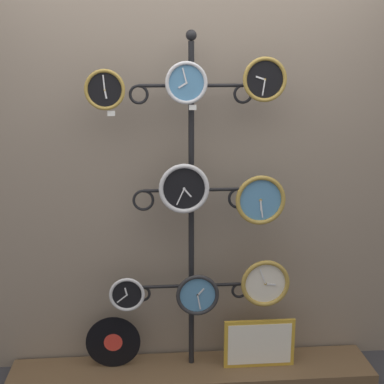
% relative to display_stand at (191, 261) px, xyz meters
% --- Properties ---
extents(shop_wall, '(4.40, 0.04, 2.80)m').
position_rel_display_stand_xyz_m(shop_wall, '(-0.00, 0.16, 0.68)').
color(shop_wall, gray).
rests_on(shop_wall, ground_plane).
extents(low_shelf, '(2.20, 0.36, 0.06)m').
position_rel_display_stand_xyz_m(low_shelf, '(-0.00, -0.06, -0.69)').
color(low_shelf, brown).
rests_on(low_shelf, ground_plane).
extents(display_stand, '(0.69, 0.34, 2.04)m').
position_rel_display_stand_xyz_m(display_stand, '(0.00, 0.00, 0.00)').
color(display_stand, black).
rests_on(display_stand, ground_plane).
extents(clock_top_left, '(0.21, 0.04, 0.21)m').
position_rel_display_stand_xyz_m(clock_top_left, '(-0.46, -0.10, 1.01)').
color(clock_top_left, black).
extents(clock_top_center, '(0.23, 0.04, 0.23)m').
position_rel_display_stand_xyz_m(clock_top_center, '(-0.03, -0.09, 1.04)').
color(clock_top_center, '#4C84B2').
extents(clock_top_right, '(0.24, 0.04, 0.24)m').
position_rel_display_stand_xyz_m(clock_top_right, '(0.39, -0.10, 1.06)').
color(clock_top_right, black).
extents(clock_middle_center, '(0.28, 0.04, 0.28)m').
position_rel_display_stand_xyz_m(clock_middle_center, '(-0.05, -0.10, 0.47)').
color(clock_middle_center, black).
extents(clock_middle_right, '(0.29, 0.04, 0.29)m').
position_rel_display_stand_xyz_m(clock_middle_right, '(0.38, -0.10, 0.39)').
color(clock_middle_right, '#4C84B2').
extents(clock_bottom_left, '(0.21, 0.04, 0.21)m').
position_rel_display_stand_xyz_m(clock_bottom_left, '(-0.38, -0.08, -0.16)').
color(clock_bottom_left, black).
extents(clock_bottom_center, '(0.25, 0.04, 0.25)m').
position_rel_display_stand_xyz_m(clock_bottom_center, '(0.03, -0.10, -0.17)').
color(clock_bottom_center, '#4C84B2').
extents(clock_bottom_right, '(0.29, 0.04, 0.29)m').
position_rel_display_stand_xyz_m(clock_bottom_right, '(0.43, -0.10, -0.11)').
color(clock_bottom_right, silver).
extents(vinyl_record, '(0.33, 0.01, 0.33)m').
position_rel_display_stand_xyz_m(vinyl_record, '(-0.48, -0.01, -0.50)').
color(vinyl_record, black).
rests_on(vinyl_record, low_shelf).
extents(picture_frame, '(0.43, 0.02, 0.30)m').
position_rel_display_stand_xyz_m(picture_frame, '(0.41, -0.08, -0.51)').
color(picture_frame, gold).
rests_on(picture_frame, low_shelf).
extents(price_tag_upper, '(0.04, 0.00, 0.03)m').
position_rel_display_stand_xyz_m(price_tag_upper, '(-0.43, -0.10, 0.88)').
color(price_tag_upper, white).
extents(price_tag_mid, '(0.04, 0.00, 0.03)m').
position_rel_display_stand_xyz_m(price_tag_mid, '(-0.00, -0.09, 0.91)').
color(price_tag_mid, white).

